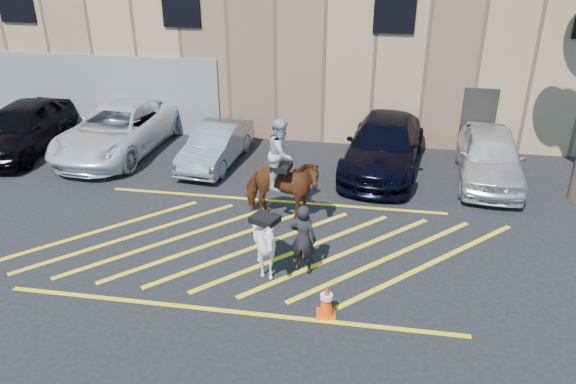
% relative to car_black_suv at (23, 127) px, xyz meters
% --- Properties ---
extents(ground, '(90.00, 90.00, 0.00)m').
position_rel_car_black_suv_xyz_m(ground, '(9.06, -4.60, -0.83)').
color(ground, black).
rests_on(ground, ground).
extents(car_black_suv, '(2.34, 5.02, 1.66)m').
position_rel_car_black_suv_xyz_m(car_black_suv, '(0.00, 0.00, 0.00)').
color(car_black_suv, black).
rests_on(car_black_suv, ground).
extents(car_white_pickup, '(3.04, 5.87, 1.58)m').
position_rel_car_black_suv_xyz_m(car_white_pickup, '(3.21, 0.46, -0.04)').
color(car_white_pickup, white).
rests_on(car_white_pickup, ground).
extents(car_silver_sedan, '(1.70, 3.91, 1.25)m').
position_rel_car_black_suv_xyz_m(car_silver_sedan, '(6.72, -0.02, -0.21)').
color(car_silver_sedan, gray).
rests_on(car_silver_sedan, ground).
extents(car_blue_suv, '(2.85, 5.64, 1.57)m').
position_rel_car_black_suv_xyz_m(car_blue_suv, '(12.03, 0.46, -0.05)').
color(car_blue_suv, black).
rests_on(car_blue_suv, ground).
extents(car_white_suv, '(2.14, 4.63, 1.54)m').
position_rel_car_black_suv_xyz_m(car_white_suv, '(15.16, 0.06, -0.06)').
color(car_white_suv, silver).
rests_on(car_white_suv, ground).
extents(handler, '(0.66, 0.50, 1.64)m').
position_rel_car_black_suv_xyz_m(handler, '(10.34, -5.70, -0.01)').
color(handler, black).
rests_on(handler, ground).
extents(warehouse, '(32.42, 10.20, 7.30)m').
position_rel_car_black_suv_xyz_m(warehouse, '(9.05, 7.39, 2.82)').
color(warehouse, tan).
rests_on(warehouse, ground).
extents(hatching_zone, '(12.60, 5.12, 0.01)m').
position_rel_car_black_suv_xyz_m(hatching_zone, '(9.06, -4.90, -0.83)').
color(hatching_zone, yellow).
rests_on(hatching_zone, ground).
extents(mounted_bay, '(2.20, 1.20, 2.77)m').
position_rel_car_black_suv_xyz_m(mounted_bay, '(9.45, -3.41, 0.28)').
color(mounted_bay, '#5F3316').
rests_on(mounted_bay, ground).
extents(saddled_white, '(1.70, 1.78, 1.55)m').
position_rel_car_black_suv_xyz_m(saddled_white, '(9.54, -5.93, -0.05)').
color(saddled_white, silver).
rests_on(saddled_white, ground).
extents(traffic_cone, '(0.43, 0.43, 0.73)m').
position_rel_car_black_suv_xyz_m(traffic_cone, '(11.01, -7.18, -0.47)').
color(traffic_cone, '#E35609').
rests_on(traffic_cone, ground).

